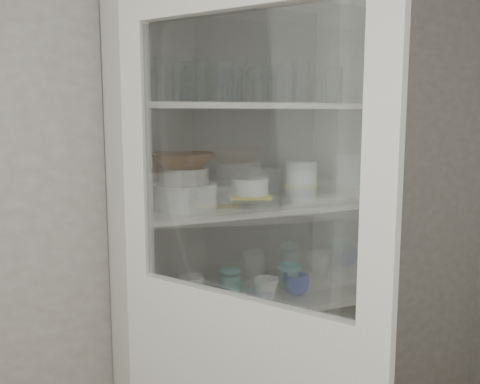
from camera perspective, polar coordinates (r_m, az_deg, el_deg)
name	(u,v)px	position (r m, az deg, el deg)	size (l,w,h in m)	color
wall_back	(176,189)	(2.31, -6.80, 0.33)	(3.60, 0.02, 2.60)	gray
pantry_cabinet	(234,274)	(2.31, -0.63, -8.79)	(1.00, 0.45, 2.10)	silver
cupboard_door	(241,370)	(1.66, 0.08, -18.45)	(0.50, 0.79, 2.00)	silver
tumbler_0	(145,79)	(1.90, -10.06, 11.76)	(0.08, 0.08, 0.15)	silver
tumbler_1	(188,80)	(1.95, -5.56, 11.80)	(0.08, 0.08, 0.16)	silver
tumbler_2	(225,82)	(1.95, -1.66, 11.69)	(0.07, 0.07, 0.15)	silver
tumbler_3	(230,84)	(2.00, -1.13, 11.44)	(0.07, 0.07, 0.13)	silver
tumbler_4	(260,85)	(2.03, 2.18, 11.35)	(0.07, 0.07, 0.13)	silver
tumbler_5	(287,84)	(2.07, 5.08, 11.43)	(0.07, 0.07, 0.14)	silver
tumbler_6	(334,85)	(2.17, 9.97, 11.18)	(0.07, 0.07, 0.14)	silver
tumbler_7	(153,83)	(2.05, -9.31, 11.42)	(0.07, 0.07, 0.15)	silver
tumbler_8	(180,85)	(2.07, -6.40, 11.31)	(0.07, 0.07, 0.14)	silver
tumbler_9	(190,82)	(2.09, -5.32, 11.56)	(0.08, 0.08, 0.16)	silver
tumbler_10	(234,86)	(2.16, -0.60, 11.26)	(0.07, 0.07, 0.14)	silver
goblet_0	(146,82)	(2.14, -10.01, 11.45)	(0.07, 0.07, 0.16)	silver
goblet_1	(227,84)	(2.21, -1.39, 11.40)	(0.07, 0.07, 0.15)	silver
goblet_2	(255,83)	(2.30, 1.61, 11.53)	(0.08, 0.08, 0.17)	silver
goblet_3	(277,85)	(2.32, 3.98, 11.28)	(0.07, 0.07, 0.16)	silver
plate_stack_front	(184,196)	(2.05, -5.94, -0.42)	(0.25, 0.25, 0.10)	white
plate_stack_back	(159,197)	(2.17, -8.66, -0.54)	(0.20, 0.20, 0.06)	white
cream_bowl	(184,176)	(2.04, -5.98, 1.74)	(0.19, 0.19, 0.06)	white
terracotta_bowl	(184,160)	(2.03, -6.00, 3.38)	(0.24, 0.24, 0.06)	brown
glass_platter	(250,199)	(2.20, 1.05, -0.80)	(0.35, 0.35, 0.02)	silver
yellow_trivet	(250,196)	(2.19, 1.05, -0.40)	(0.17, 0.17, 0.01)	yellow
white_ramekin	(250,186)	(2.19, 1.06, 0.62)	(0.15, 0.15, 0.07)	white
grey_bowl_stack	(301,180)	(2.28, 6.51, 1.28)	(0.13, 0.13, 0.16)	silver
mug_blue	(296,284)	(2.31, 6.02, -9.74)	(0.11, 0.11, 0.09)	#092797
mug_teal	(289,277)	(2.38, 5.21, -8.98)	(0.11, 0.11, 0.11)	teal
mug_white	(266,290)	(2.21, 2.81, -10.38)	(0.10, 0.10, 0.10)	white
teal_jar	(230,283)	(2.28, -1.07, -9.69)	(0.09, 0.09, 0.11)	teal
measuring_cups	(216,304)	(2.14, -2.62, -11.88)	(0.09, 0.09, 0.04)	#A2A2AA
white_canister	(192,291)	(2.18, -5.19, -10.43)	(0.10, 0.10, 0.12)	white
tin_box	(252,376)	(2.45, 1.25, -19.07)	(0.21, 0.15, 0.06)	#B1B1B1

